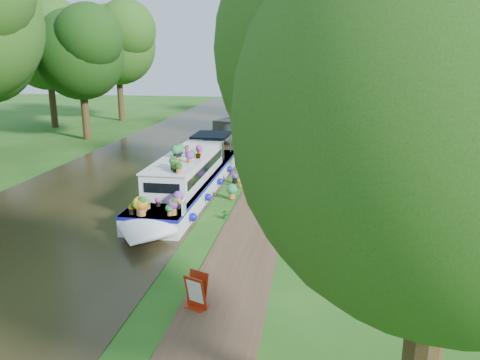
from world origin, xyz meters
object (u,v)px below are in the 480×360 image
object	(u,v)px
pedestrian_pink	(294,122)
sandwich_board	(196,293)
plant_boat	(187,178)
second_boat	(235,129)
pedestrian_dark	(300,114)

from	to	relation	value
pedestrian_pink	sandwich_board	bearing A→B (deg)	-105.25
plant_boat	second_boat	distance (m)	15.51
sandwich_board	pedestrian_pink	world-z (taller)	pedestrian_pink
pedestrian_dark	sandwich_board	bearing A→B (deg)	-111.10
second_boat	pedestrian_dark	xyz separation A→B (m)	(4.65, 7.81, 0.32)
pedestrian_dark	pedestrian_pink	bearing A→B (deg)	-112.38
plant_boat	second_boat	bearing A→B (deg)	91.85
second_boat	pedestrian_dark	distance (m)	9.10
second_boat	pedestrian_pink	bearing A→B (deg)	53.36
second_boat	sandwich_board	distance (m)	24.96
pedestrian_dark	plant_boat	bearing A→B (deg)	-118.80
pedestrian_pink	pedestrian_dark	bearing A→B (deg)	73.24
plant_boat	sandwich_board	distance (m)	9.66
sandwich_board	pedestrian_dark	xyz separation A→B (m)	(1.36, 32.56, 0.47)
second_boat	pedestrian_dark	size ratio (longest dim) A/B	4.49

